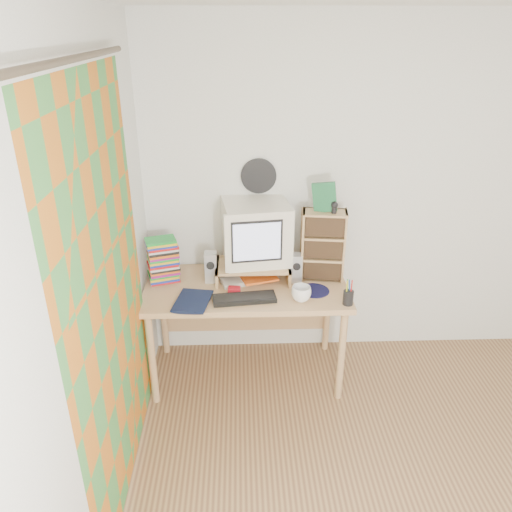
{
  "coord_description": "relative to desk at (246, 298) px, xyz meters",
  "views": [
    {
      "loc": [
        -1.07,
        -1.67,
        2.41
      ],
      "look_at": [
        -0.96,
        1.33,
        1.0
      ],
      "focal_mm": 35.0,
      "sensor_mm": 36.0,
      "label": 1
    }
  ],
  "objects": [
    {
      "name": "desk",
      "position": [
        0.0,
        0.0,
        0.0
      ],
      "size": [
        1.4,
        0.7,
        0.75
      ],
      "color": "tan",
      "rests_on": "floor"
    },
    {
      "name": "crt_monitor",
      "position": [
        0.07,
        0.09,
        0.46
      ],
      "size": [
        0.5,
        0.5,
        0.42
      ],
      "primitive_type": "cube",
      "rotation": [
        0.0,
        0.0,
        0.14
      ],
      "color": "white",
      "rests_on": "monitor_riser"
    },
    {
      "name": "left_wall",
      "position": [
        -0.72,
        -1.44,
        0.63
      ],
      "size": [
        0.0,
        3.5,
        3.5
      ],
      "primitive_type": "plane",
      "rotation": [
        1.57,
        0.0,
        1.57
      ],
      "color": "white",
      "rests_on": "floor"
    },
    {
      "name": "wall_disc",
      "position": [
        0.1,
        0.29,
        0.81
      ],
      "size": [
        0.25,
        0.02,
        0.25
      ],
      "primitive_type": "cylinder",
      "rotation": [
        1.57,
        0.0,
        0.0
      ],
      "color": "black",
      "rests_on": "back_wall"
    },
    {
      "name": "speaker_right",
      "position": [
        0.35,
        -0.01,
        0.24
      ],
      "size": [
        0.08,
        0.08,
        0.21
      ],
      "primitive_type": "cube",
      "rotation": [
        0.0,
        0.0,
        -0.01
      ],
      "color": "silver",
      "rests_on": "desk"
    },
    {
      "name": "dvd_stack",
      "position": [
        -0.58,
        0.03,
        0.28
      ],
      "size": [
        0.23,
        0.2,
        0.29
      ],
      "primitive_type": null,
      "rotation": [
        0.0,
        0.0,
        0.3
      ],
      "color": "brown",
      "rests_on": "desk"
    },
    {
      "name": "papers",
      "position": [
        0.01,
        0.02,
        0.15
      ],
      "size": [
        0.33,
        0.28,
        0.04
      ],
      "primitive_type": null,
      "rotation": [
        0.0,
        0.0,
        0.3
      ],
      "color": "beige",
      "rests_on": "desk"
    },
    {
      "name": "mousepad",
      "position": [
        0.46,
        -0.16,
        0.14
      ],
      "size": [
        0.23,
        0.23,
        0.0
      ],
      "primitive_type": "cylinder",
      "rotation": [
        0.0,
        0.0,
        0.11
      ],
      "color": "#111138",
      "rests_on": "desk"
    },
    {
      "name": "mug",
      "position": [
        0.36,
        -0.28,
        0.19
      ],
      "size": [
        0.16,
        0.16,
        0.1
      ],
      "primitive_type": "imported",
      "rotation": [
        0.0,
        0.0,
        0.27
      ],
      "color": "white",
      "rests_on": "desk"
    },
    {
      "name": "game_box",
      "position": [
        0.53,
        0.04,
        0.74
      ],
      "size": [
        0.16,
        0.07,
        0.2
      ],
      "primitive_type": "cube",
      "rotation": [
        0.0,
        0.0,
        -0.26
      ],
      "color": "#1C6339",
      "rests_on": "cd_rack"
    },
    {
      "name": "diary",
      "position": [
        -0.46,
        -0.27,
        0.16
      ],
      "size": [
        0.29,
        0.24,
        0.05
      ],
      "primitive_type": "imported",
      "rotation": [
        0.0,
        0.0,
        -0.18
      ],
      "color": "#0E1735",
      "rests_on": "desk"
    },
    {
      "name": "curtain",
      "position": [
        -0.68,
        -0.96,
        0.53
      ],
      "size": [
        0.0,
        2.2,
        2.2
      ],
      "primitive_type": "plane",
      "rotation": [
        1.57,
        0.0,
        1.57
      ],
      "color": "#C0671B",
      "rests_on": "left_wall"
    },
    {
      "name": "keyboard",
      "position": [
        -0.01,
        -0.27,
        0.15
      ],
      "size": [
        0.43,
        0.18,
        0.03
      ],
      "primitive_type": "cube",
      "rotation": [
        0.0,
        0.0,
        0.11
      ],
      "color": "black",
      "rests_on": "desk"
    },
    {
      "name": "cd_rack",
      "position": [
        0.54,
        0.04,
        0.39
      ],
      "size": [
        0.32,
        0.2,
        0.5
      ],
      "primitive_type": "cube",
      "rotation": [
        0.0,
        0.0,
        -0.13
      ],
      "color": "tan",
      "rests_on": "desk"
    },
    {
      "name": "pen_cup",
      "position": [
        0.66,
        -0.34,
        0.2
      ],
      "size": [
        0.08,
        0.08,
        0.13
      ],
      "primitive_type": null,
      "rotation": [
        0.0,
        0.0,
        0.27
      ],
      "color": "black",
      "rests_on": "desk"
    },
    {
      "name": "speaker_left",
      "position": [
        -0.24,
        0.01,
        0.25
      ],
      "size": [
        0.08,
        0.08,
        0.22
      ],
      "primitive_type": "cube",
      "rotation": [
        0.0,
        0.0,
        -0.02
      ],
      "color": "silver",
      "rests_on": "desk"
    },
    {
      "name": "red_box",
      "position": [
        -0.08,
        -0.16,
        0.15
      ],
      "size": [
        0.09,
        0.06,
        0.04
      ],
      "primitive_type": "cube",
      "rotation": [
        0.0,
        0.0,
        -0.11
      ],
      "color": "#B3131E",
      "rests_on": "desk"
    },
    {
      "name": "monitor_riser",
      "position": [
        0.05,
        0.04,
        0.23
      ],
      "size": [
        0.52,
        0.3,
        0.12
      ],
      "color": "tan",
      "rests_on": "desk"
    },
    {
      "name": "back_wall",
      "position": [
        1.03,
        0.31,
        0.63
      ],
      "size": [
        3.5,
        0.0,
        3.5
      ],
      "primitive_type": "plane",
      "rotation": [
        1.57,
        0.0,
        0.0
      ],
      "color": "white",
      "rests_on": "floor"
    },
    {
      "name": "webcam",
      "position": [
        0.59,
        0.0,
        0.68
      ],
      "size": [
        0.05,
        0.05,
        0.08
      ],
      "primitive_type": null,
      "rotation": [
        0.0,
        0.0,
        0.05
      ],
      "color": "black",
      "rests_on": "cd_rack"
    }
  ]
}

